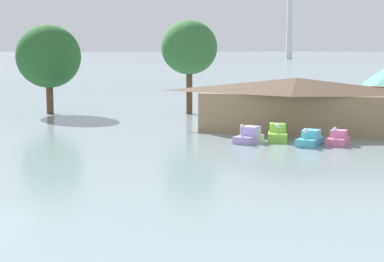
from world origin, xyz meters
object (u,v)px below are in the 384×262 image
pedal_boat_lime (277,134)px  pedal_boat_pink (338,139)px  pedal_boat_lavender (249,136)px  boathouse (296,104)px  shoreline_tree_mid (189,48)px  shoreline_tree_tall_left (49,57)px  pedal_boat_cyan (310,139)px

pedal_boat_lime → pedal_boat_pink: size_ratio=1.29×
pedal_boat_lavender → pedal_boat_lime: pedal_boat_lavender is taller
pedal_boat_pink → boathouse: size_ratio=0.14×
shoreline_tree_mid → boathouse: bearing=-41.4°
pedal_boat_lavender → shoreline_tree_tall_left: bearing=-103.1°
shoreline_tree_tall_left → shoreline_tree_mid: shoreline_tree_mid is taller
pedal_boat_pink → shoreline_tree_tall_left: shoreline_tree_tall_left is taller
shoreline_tree_tall_left → boathouse: bearing=-15.0°
shoreline_tree_mid → pedal_boat_cyan: bearing=-51.2°
pedal_boat_cyan → shoreline_tree_mid: size_ratio=0.28×
pedal_boat_cyan → pedal_boat_lavender: bearing=-81.0°
boathouse → pedal_boat_lavender: bearing=-112.4°
pedal_boat_lavender → pedal_boat_cyan: size_ratio=1.00×
boathouse → shoreline_tree_tall_left: size_ratio=1.80×
shoreline_tree_tall_left → shoreline_tree_mid: 15.87m
pedal_boat_cyan → shoreline_tree_mid: 25.34m
boathouse → shoreline_tree_tall_left: shoreline_tree_tall_left is taller
pedal_boat_cyan → pedal_boat_pink: size_ratio=1.22×
pedal_boat_lavender → shoreline_tree_tall_left: size_ratio=0.30×
pedal_boat_lime → pedal_boat_pink: pedal_boat_lime is taller
pedal_boat_lime → boathouse: boathouse is taller
pedal_boat_pink → shoreline_tree_mid: shoreline_tree_mid is taller
boathouse → shoreline_tree_mid: size_ratio=1.72×
pedal_boat_pink → shoreline_tree_tall_left: bearing=-101.7°
pedal_boat_lavender → pedal_boat_pink: bearing=111.8°
pedal_boat_pink → pedal_boat_lime: bearing=-90.1°
shoreline_tree_tall_left → pedal_boat_pink: bearing=-23.3°
pedal_boat_pink → boathouse: 7.78m
pedal_boat_lime → shoreline_tree_mid: size_ratio=0.30×
boathouse → pedal_boat_cyan: bearing=-75.2°
pedal_boat_lime → pedal_boat_cyan: (2.77, -1.87, -0.07)m
pedal_boat_pink → shoreline_tree_mid: size_ratio=0.23×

